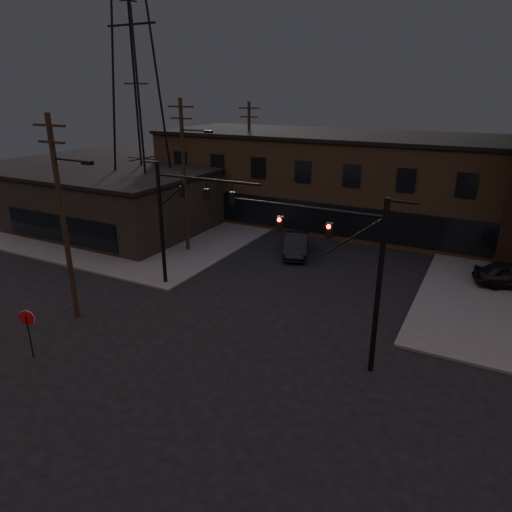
{
  "coord_description": "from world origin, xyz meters",
  "views": [
    {
      "loc": [
        10.16,
        -13.65,
        12.03
      ],
      "look_at": [
        -0.72,
        6.99,
        3.5
      ],
      "focal_mm": 32.0,
      "sensor_mm": 36.0,
      "label": 1
    }
  ],
  "objects_px": {
    "traffic_signal_far": "(177,212)",
    "traffic_signal_near": "(354,265)",
    "car_crossing": "(296,245)",
    "stop_sign": "(27,323)"
  },
  "relations": [
    {
      "from": "traffic_signal_far",
      "to": "traffic_signal_near",
      "type": "bearing_deg",
      "value": -16.17
    },
    {
      "from": "traffic_signal_near",
      "to": "car_crossing",
      "type": "xyz_separation_m",
      "value": [
        -7.95,
        12.7,
        -4.12
      ]
    },
    {
      "from": "traffic_signal_far",
      "to": "stop_sign",
      "type": "height_order",
      "value": "traffic_signal_far"
    },
    {
      "from": "car_crossing",
      "to": "traffic_signal_near",
      "type": "bearing_deg",
      "value": -77.68
    },
    {
      "from": "traffic_signal_far",
      "to": "car_crossing",
      "type": "height_order",
      "value": "traffic_signal_far"
    },
    {
      "from": "stop_sign",
      "to": "car_crossing",
      "type": "relative_size",
      "value": 0.5
    },
    {
      "from": "traffic_signal_near",
      "to": "stop_sign",
      "type": "distance_m",
      "value": 15.17
    },
    {
      "from": "traffic_signal_near",
      "to": "stop_sign",
      "type": "height_order",
      "value": "traffic_signal_near"
    },
    {
      "from": "traffic_signal_near",
      "to": "stop_sign",
      "type": "relative_size",
      "value": 3.23
    },
    {
      "from": "car_crossing",
      "to": "traffic_signal_far",
      "type": "bearing_deg",
      "value": -133.85
    }
  ]
}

